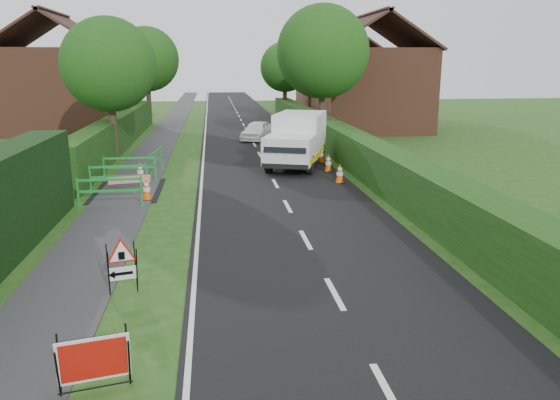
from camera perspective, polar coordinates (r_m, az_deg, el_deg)
ground at (r=10.15m, az=-7.23°, el=-12.75°), size 120.00×120.00×0.00m
road_surface at (r=44.36m, az=-4.02°, el=8.19°), size 6.00×90.00×0.02m
footpath at (r=44.41m, az=-11.19°, el=7.97°), size 2.00×90.00×0.02m
hedge_west_far at (r=31.81m, az=-16.36°, el=5.30°), size 1.00×24.00×1.80m
hedge_east at (r=26.26m, az=7.09°, el=4.00°), size 1.20×50.00×1.50m
house_west at (r=40.39m, az=-22.01°, el=10.76°), size 7.50×7.40×7.88m
house_east_a at (r=38.66m, az=9.45°, el=11.47°), size 7.50×7.40×7.88m
house_east_b at (r=52.45m, az=6.14°, el=12.23°), size 7.50×7.40×7.88m
tree_nw at (r=27.47m, az=-17.48°, el=13.32°), size 4.40×4.40×6.70m
tree_ne at (r=31.69m, az=4.49°, el=15.19°), size 5.20×5.20×7.79m
tree_fw at (r=43.32m, az=-13.77°, el=14.09°), size 4.80×4.80×7.24m
tree_fe at (r=47.48m, az=0.52°, el=13.71°), size 4.20×4.20×6.33m
red_rect_sign at (r=8.46m, az=-18.88°, el=-15.60°), size 1.08×0.79×0.84m
triangle_sign at (r=11.44m, az=-16.36°, el=-6.23°), size 0.83×0.83×1.01m
works_van at (r=24.77m, az=1.81°, el=6.41°), size 3.57×5.49×2.35m
traffic_cone_0 at (r=21.38m, az=6.27°, el=2.78°), size 0.38×0.38×0.79m
traffic_cone_1 at (r=23.60m, az=5.07°, el=3.88°), size 0.38×0.38×0.79m
traffic_cone_2 at (r=25.74m, az=4.33°, el=4.76°), size 0.38×0.38×0.79m
traffic_cone_3 at (r=19.18m, az=-13.77°, el=1.14°), size 0.38×0.38×0.79m
traffic_cone_4 at (r=22.37m, az=-14.40°, el=2.92°), size 0.38×0.38×0.79m
ped_barrier_0 at (r=18.46m, az=-17.37°, el=1.16°), size 2.06×0.38×1.00m
ped_barrier_1 at (r=20.72m, az=-16.51°, el=2.59°), size 2.08×0.53×1.00m
ped_barrier_2 at (r=22.43m, az=-15.43°, el=3.51°), size 2.07×0.39×1.00m
ped_barrier_3 at (r=23.68m, az=-12.83°, el=4.20°), size 0.63×2.09×1.00m
redwhite_plank at (r=20.67m, az=-15.38°, el=0.85°), size 1.46×0.42×0.25m
hatchback_car at (r=33.42m, az=-2.40°, el=7.27°), size 2.57×3.68×1.16m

